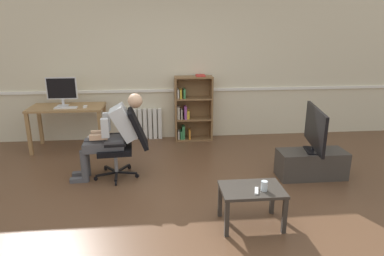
{
  "coord_description": "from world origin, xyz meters",
  "views": [
    {
      "loc": [
        -0.29,
        -3.69,
        2.08
      ],
      "look_at": [
        0.15,
        0.85,
        0.7
      ],
      "focal_mm": 31.72,
      "sensor_mm": 36.0,
      "label": 1
    }
  ],
  "objects_px": {
    "computer_mouse": "(85,107)",
    "bookshelf": "(191,109)",
    "radiator": "(143,124)",
    "office_chair": "(125,141)",
    "drinking_glass": "(264,186)",
    "keyboard": "(66,108)",
    "tv_stand": "(311,164)",
    "coffee_table": "(252,194)",
    "computer_desk": "(68,113)",
    "spare_remote": "(257,191)",
    "person_seated": "(113,134)",
    "imac_monitor": "(62,89)",
    "tv_screen": "(315,129)"
  },
  "relations": [
    {
      "from": "computer_mouse",
      "to": "bookshelf",
      "type": "relative_size",
      "value": 0.08
    },
    {
      "from": "radiator",
      "to": "office_chair",
      "type": "height_order",
      "value": "office_chair"
    },
    {
      "from": "radiator",
      "to": "drinking_glass",
      "type": "xyz_separation_m",
      "value": [
        1.39,
        -3.12,
        0.19
      ]
    },
    {
      "from": "keyboard",
      "to": "tv_stand",
      "type": "distance_m",
      "value": 3.99
    },
    {
      "from": "office_chair",
      "to": "coffee_table",
      "type": "height_order",
      "value": "office_chair"
    },
    {
      "from": "bookshelf",
      "to": "computer_desk",
      "type": "bearing_deg",
      "value": -172.22
    },
    {
      "from": "computer_mouse",
      "to": "spare_remote",
      "type": "height_order",
      "value": "computer_mouse"
    },
    {
      "from": "person_seated",
      "to": "tv_stand",
      "type": "height_order",
      "value": "person_seated"
    },
    {
      "from": "bookshelf",
      "to": "office_chair",
      "type": "distance_m",
      "value": 1.9
    },
    {
      "from": "imac_monitor",
      "to": "keyboard",
      "type": "height_order",
      "value": "imac_monitor"
    },
    {
      "from": "bookshelf",
      "to": "office_chair",
      "type": "bearing_deg",
      "value": -124.47
    },
    {
      "from": "keyboard",
      "to": "person_seated",
      "type": "bearing_deg",
      "value": -51.68
    },
    {
      "from": "person_seated",
      "to": "drinking_glass",
      "type": "xyz_separation_m",
      "value": [
        1.72,
        -1.45,
        -0.16
      ]
    },
    {
      "from": "tv_stand",
      "to": "bookshelf",
      "type": "bearing_deg",
      "value": 129.52
    },
    {
      "from": "computer_desk",
      "to": "tv_stand",
      "type": "xyz_separation_m",
      "value": [
        3.7,
        -1.57,
        -0.45
      ]
    },
    {
      "from": "imac_monitor",
      "to": "computer_mouse",
      "type": "height_order",
      "value": "imac_monitor"
    },
    {
      "from": "computer_mouse",
      "to": "spare_remote",
      "type": "xyz_separation_m",
      "value": [
        2.22,
        -2.63,
        -0.33
      ]
    },
    {
      "from": "computer_mouse",
      "to": "tv_screen",
      "type": "height_order",
      "value": "tv_screen"
    },
    {
      "from": "computer_mouse",
      "to": "coffee_table",
      "type": "xyz_separation_m",
      "value": [
        2.2,
        -2.55,
        -0.41
      ]
    },
    {
      "from": "computer_desk",
      "to": "tv_screen",
      "type": "height_order",
      "value": "tv_screen"
    },
    {
      "from": "computer_mouse",
      "to": "tv_stand",
      "type": "height_order",
      "value": "computer_mouse"
    },
    {
      "from": "bookshelf",
      "to": "radiator",
      "type": "bearing_deg",
      "value": 174.14
    },
    {
      "from": "coffee_table",
      "to": "spare_remote",
      "type": "bearing_deg",
      "value": -73.76
    },
    {
      "from": "radiator",
      "to": "spare_remote",
      "type": "bearing_deg",
      "value": -67.48
    },
    {
      "from": "tv_stand",
      "to": "coffee_table",
      "type": "relative_size",
      "value": 1.43
    },
    {
      "from": "computer_desk",
      "to": "radiator",
      "type": "xyz_separation_m",
      "value": [
        1.25,
        0.39,
        -0.35
      ]
    },
    {
      "from": "keyboard",
      "to": "tv_screen",
      "type": "xyz_separation_m",
      "value": [
        3.69,
        -1.43,
        -0.05
      ]
    },
    {
      "from": "bookshelf",
      "to": "drinking_glass",
      "type": "relative_size",
      "value": 11.53
    },
    {
      "from": "computer_desk",
      "to": "computer_mouse",
      "type": "distance_m",
      "value": 0.37
    },
    {
      "from": "radiator",
      "to": "office_chair",
      "type": "relative_size",
      "value": 0.74
    },
    {
      "from": "person_seated",
      "to": "tv_stand",
      "type": "distance_m",
      "value": 2.83
    },
    {
      "from": "computer_mouse",
      "to": "tv_screen",
      "type": "relative_size",
      "value": 0.1
    },
    {
      "from": "person_seated",
      "to": "drinking_glass",
      "type": "bearing_deg",
      "value": 45.87
    },
    {
      "from": "computer_desk",
      "to": "imac_monitor",
      "type": "xyz_separation_m",
      "value": [
        -0.08,
        0.08,
        0.39
      ]
    },
    {
      "from": "keyboard",
      "to": "office_chair",
      "type": "height_order",
      "value": "office_chair"
    },
    {
      "from": "person_seated",
      "to": "tv_screen",
      "type": "bearing_deg",
      "value": 80.24
    },
    {
      "from": "tv_stand",
      "to": "tv_screen",
      "type": "distance_m",
      "value": 0.52
    },
    {
      "from": "drinking_glass",
      "to": "spare_remote",
      "type": "height_order",
      "value": "drinking_glass"
    },
    {
      "from": "computer_desk",
      "to": "drinking_glass",
      "type": "relative_size",
      "value": 11.64
    },
    {
      "from": "tv_stand",
      "to": "coffee_table",
      "type": "distance_m",
      "value": 1.62
    },
    {
      "from": "keyboard",
      "to": "drinking_glass",
      "type": "relative_size",
      "value": 3.48
    },
    {
      "from": "drinking_glass",
      "to": "office_chair",
      "type": "bearing_deg",
      "value": 136.68
    },
    {
      "from": "radiator",
      "to": "computer_mouse",
      "type": "bearing_deg",
      "value": -151.02
    },
    {
      "from": "person_seated",
      "to": "tv_stand",
      "type": "relative_size",
      "value": 1.26
    },
    {
      "from": "person_seated",
      "to": "coffee_table",
      "type": "xyz_separation_m",
      "value": [
        1.61,
        -1.38,
        -0.28
      ]
    },
    {
      "from": "radiator",
      "to": "spare_remote",
      "type": "distance_m",
      "value": 3.4
    },
    {
      "from": "office_chair",
      "to": "computer_desk",
      "type": "bearing_deg",
      "value": -143.33
    },
    {
      "from": "radiator",
      "to": "computer_desk",
      "type": "bearing_deg",
      "value": -162.71
    },
    {
      "from": "imac_monitor",
      "to": "person_seated",
      "type": "distance_m",
      "value": 1.73
    },
    {
      "from": "person_seated",
      "to": "spare_remote",
      "type": "xyz_separation_m",
      "value": [
        1.63,
        -1.47,
        -0.21
      ]
    }
  ]
}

